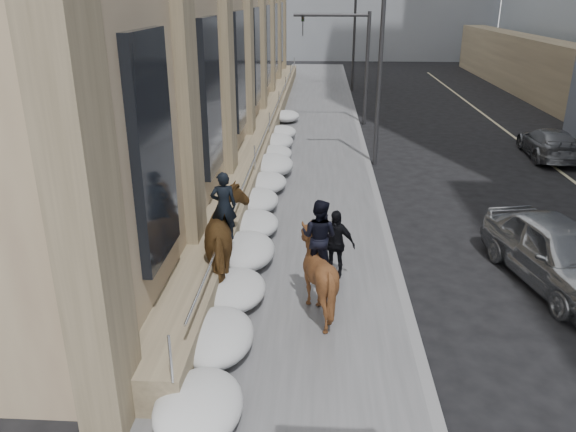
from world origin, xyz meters
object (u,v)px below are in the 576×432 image
(car_silver, at_px, (558,253))
(car_grey, at_px, (549,143))
(mounted_horse_left, at_px, (229,237))
(pedestrian, at_px, (335,243))
(mounted_horse_right, at_px, (317,268))

(car_silver, bearing_deg, car_grey, 58.55)
(mounted_horse_left, xyz_separation_m, car_silver, (8.17, 0.45, -0.43))
(car_grey, bearing_deg, pedestrian, 55.38)
(mounted_horse_right, height_order, car_silver, mounted_horse_right)
(mounted_horse_left, relative_size, car_silver, 0.57)
(mounted_horse_right, bearing_deg, pedestrian, -80.70)
(pedestrian, height_order, car_silver, pedestrian)
(mounted_horse_right, distance_m, pedestrian, 1.79)
(pedestrian, bearing_deg, mounted_horse_right, -85.69)
(mounted_horse_right, xyz_separation_m, car_silver, (5.99, 1.84, -0.35))
(pedestrian, relative_size, car_silver, 0.36)
(mounted_horse_right, xyz_separation_m, car_grey, (10.20, 13.87, -0.53))
(mounted_horse_right, height_order, car_grey, mounted_horse_right)
(pedestrian, distance_m, car_grey, 15.58)
(mounted_horse_left, bearing_deg, car_silver, 172.60)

